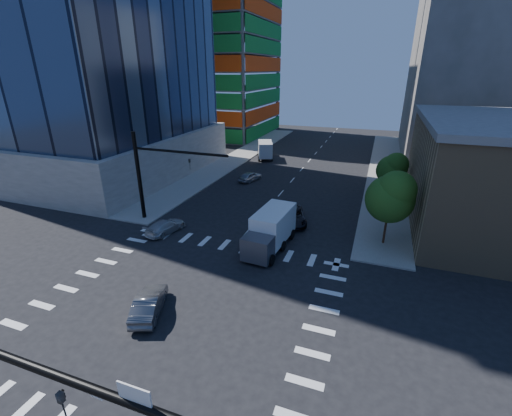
% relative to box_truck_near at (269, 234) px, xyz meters
% --- Properties ---
extents(ground, '(160.00, 160.00, 0.00)m').
position_rel_box_truck_near_xyz_m(ground, '(-3.03, -9.60, -1.47)').
color(ground, black).
rests_on(ground, ground).
extents(road_markings, '(20.00, 20.00, 0.01)m').
position_rel_box_truck_near_xyz_m(road_markings, '(-3.03, -9.60, -1.46)').
color(road_markings, silver).
rests_on(road_markings, ground).
extents(sidewalk_ne, '(5.00, 60.00, 0.15)m').
position_rel_box_truck_near_xyz_m(sidewalk_ne, '(9.47, 30.40, -1.39)').
color(sidewalk_ne, gray).
rests_on(sidewalk_ne, ground).
extents(sidewalk_nw, '(5.00, 60.00, 0.15)m').
position_rel_box_truck_near_xyz_m(sidewalk_nw, '(-15.53, 30.40, -1.39)').
color(sidewalk_nw, gray).
rests_on(sidewalk_nw, ground).
extents(construction_building, '(25.16, 34.50, 70.60)m').
position_rel_box_truck_near_xyz_m(construction_building, '(-30.45, 52.33, 23.14)').
color(construction_building, slate).
rests_on(construction_building, ground).
extents(bg_building_ne, '(24.00, 30.00, 28.00)m').
position_rel_box_truck_near_xyz_m(bg_building_ne, '(23.97, 45.40, 12.53)').
color(bg_building_ne, '#5C5953').
rests_on(bg_building_ne, ground).
extents(signal_mast_nw, '(10.20, 0.40, 9.00)m').
position_rel_box_truck_near_xyz_m(signal_mast_nw, '(-13.03, 1.90, 4.02)').
color(signal_mast_nw, black).
rests_on(signal_mast_nw, sidewalk_nw).
extents(tree_south, '(4.16, 4.16, 6.82)m').
position_rel_box_truck_near_xyz_m(tree_south, '(9.60, 4.30, 3.22)').
color(tree_south, '#382316').
rests_on(tree_south, sidewalk_ne).
extents(tree_north, '(3.54, 3.52, 5.78)m').
position_rel_box_truck_near_xyz_m(tree_north, '(9.90, 16.30, 2.52)').
color(tree_north, '#382316').
rests_on(tree_north, sidewalk_ne).
extents(car_nb_far, '(4.11, 5.78, 1.46)m').
position_rel_box_truck_near_xyz_m(car_nb_far, '(0.55, 6.30, -0.74)').
color(car_nb_far, black).
rests_on(car_nb_far, ground).
extents(car_sb_near, '(2.61, 4.62, 1.26)m').
position_rel_box_truck_near_xyz_m(car_sb_near, '(-10.45, -0.21, -0.84)').
color(car_sb_near, silver).
rests_on(car_sb_near, ground).
extents(car_sb_mid, '(2.74, 4.23, 1.34)m').
position_rel_box_truck_near_xyz_m(car_sb_mid, '(-8.58, 18.02, -0.80)').
color(car_sb_mid, '#B8B9C0').
rests_on(car_sb_mid, ground).
extents(car_sb_cross, '(2.96, 4.57, 1.42)m').
position_rel_box_truck_near_xyz_m(car_sb_cross, '(-4.68, -10.74, -0.76)').
color(car_sb_cross, '#54555A').
rests_on(car_sb_cross, ground).
extents(box_truck_near, '(3.18, 6.52, 3.32)m').
position_rel_box_truck_near_xyz_m(box_truck_near, '(0.00, 0.00, 0.00)').
color(box_truck_near, black).
rests_on(box_truck_near, ground).
extents(box_truck_far, '(4.40, 6.34, 3.06)m').
position_rel_box_truck_near_xyz_m(box_truck_far, '(-10.92, 31.60, -0.11)').
color(box_truck_far, black).
rests_on(box_truck_far, ground).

